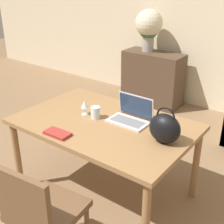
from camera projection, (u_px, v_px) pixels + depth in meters
dining_table at (104, 129)px, 2.73m from camera, size 1.52×0.99×0.74m
chair at (40, 211)px, 2.05m from camera, size 0.49×0.49×0.87m
sideboard at (153, 78)px, 4.79m from camera, size 0.91×0.40×0.81m
laptop at (132, 114)px, 2.70m from camera, size 0.35×0.24×0.22m
drinking_glass at (96, 113)px, 2.75m from camera, size 0.08×0.08×0.11m
wine_glass at (85, 105)px, 2.80m from camera, size 0.07×0.07×0.14m
handbag at (165, 128)px, 2.34m from camera, size 0.25×0.18×0.29m
flower_vase at (149, 26)px, 4.54m from camera, size 0.40×0.40×0.61m
book at (58, 133)px, 2.49m from camera, size 0.22×0.12×0.02m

